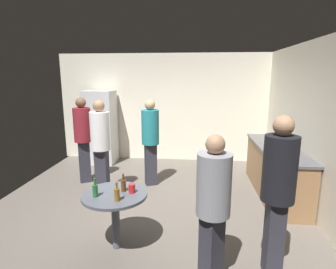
% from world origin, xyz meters
% --- Properties ---
extents(ground_plane, '(5.20, 5.20, 0.10)m').
position_xyz_m(ground_plane, '(0.00, 0.00, -0.05)').
color(ground_plane, '#5B544C').
extents(wall_back, '(5.32, 0.06, 2.70)m').
position_xyz_m(wall_back, '(0.00, 2.63, 1.35)').
color(wall_back, silver).
rests_on(wall_back, ground_plane).
extents(wall_side_right, '(0.06, 5.20, 2.70)m').
position_xyz_m(wall_side_right, '(2.63, 0.00, 1.35)').
color(wall_side_right, silver).
rests_on(wall_side_right, ground_plane).
extents(refrigerator, '(0.70, 0.68, 1.80)m').
position_xyz_m(refrigerator, '(-1.53, 2.20, 0.90)').
color(refrigerator, silver).
rests_on(refrigerator, ground_plane).
extents(kitchen_counter, '(0.64, 2.21, 0.90)m').
position_xyz_m(kitchen_counter, '(2.28, 0.62, 0.45)').
color(kitchen_counter, olive).
rests_on(kitchen_counter, ground_plane).
extents(kettle, '(0.24, 0.17, 0.18)m').
position_xyz_m(kettle, '(2.23, 0.90, 0.97)').
color(kettle, '#B2B2B7').
rests_on(kettle, kitchen_counter).
extents(wine_bottle_on_counter, '(0.08, 0.08, 0.31)m').
position_xyz_m(wine_bottle_on_counter, '(2.28, 0.22, 1.02)').
color(wine_bottle_on_counter, '#3F141E').
rests_on(wine_bottle_on_counter, kitchen_counter).
extents(beer_bottle_on_counter, '(0.06, 0.06, 0.23)m').
position_xyz_m(beer_bottle_on_counter, '(2.26, 0.53, 0.98)').
color(beer_bottle_on_counter, '#26662D').
rests_on(beer_bottle_on_counter, kitchen_counter).
extents(foreground_table, '(0.80, 0.80, 0.73)m').
position_xyz_m(foreground_table, '(-0.16, -1.25, 0.63)').
color(foreground_table, '#4C515B').
rests_on(foreground_table, ground_plane).
extents(beer_bottle_amber, '(0.06, 0.06, 0.23)m').
position_xyz_m(beer_bottle_amber, '(-0.08, -1.45, 0.82)').
color(beer_bottle_amber, '#8C5919').
rests_on(beer_bottle_amber, foreground_table).
extents(beer_bottle_brown, '(0.06, 0.06, 0.23)m').
position_xyz_m(beer_bottle_brown, '(-0.07, -1.18, 0.82)').
color(beer_bottle_brown, '#593314').
rests_on(beer_bottle_brown, foreground_table).
extents(beer_bottle_green, '(0.06, 0.06, 0.23)m').
position_xyz_m(beer_bottle_green, '(-0.36, -1.36, 0.82)').
color(beer_bottle_green, '#26662D').
rests_on(beer_bottle_green, foreground_table).
extents(plastic_cup_red, '(0.08, 0.08, 0.11)m').
position_xyz_m(plastic_cup_red, '(0.04, -1.21, 0.79)').
color(plastic_cup_red, red).
rests_on(plastic_cup_red, foreground_table).
extents(person_in_teal_shirt, '(0.44, 0.44, 1.71)m').
position_xyz_m(person_in_teal_shirt, '(-0.06, 0.85, 1.00)').
color(person_in_teal_shirt, '#2D2D38').
rests_on(person_in_teal_shirt, ground_plane).
extents(person_in_gray_shirt, '(0.48, 0.48, 1.60)m').
position_xyz_m(person_in_gray_shirt, '(0.99, -1.76, 0.93)').
color(person_in_gray_shirt, '#2D2D38').
rests_on(person_in_gray_shirt, ground_plane).
extents(person_in_maroon_shirt, '(0.46, 0.46, 1.73)m').
position_xyz_m(person_in_maroon_shirt, '(-1.43, 0.87, 1.02)').
color(person_in_maroon_shirt, '#2D2D38').
rests_on(person_in_maroon_shirt, ground_plane).
extents(person_in_black_shirt, '(0.34, 0.34, 1.76)m').
position_xyz_m(person_in_black_shirt, '(1.66, -1.55, 1.04)').
color(person_in_black_shirt, '#2D2D38').
rests_on(person_in_black_shirt, ground_plane).
extents(person_in_white_shirt, '(0.37, 0.37, 1.74)m').
position_xyz_m(person_in_white_shirt, '(-0.86, 0.29, 1.02)').
color(person_in_white_shirt, '#2D2D38').
rests_on(person_in_white_shirt, ground_plane).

